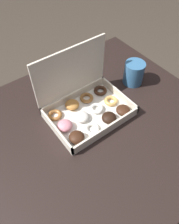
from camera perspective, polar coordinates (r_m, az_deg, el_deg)
ground_plane at (r=1.58m, az=-0.07°, el=-20.73°), size 8.00×8.00×0.00m
dining_table at (r=0.98m, az=-0.11°, el=-7.92°), size 1.06×0.89×0.78m
donut_box at (r=0.90m, az=-1.16°, el=2.06°), size 0.33×0.25×0.26m
coffee_mug at (r=1.05m, az=11.50°, el=10.03°), size 0.09×0.09×0.11m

